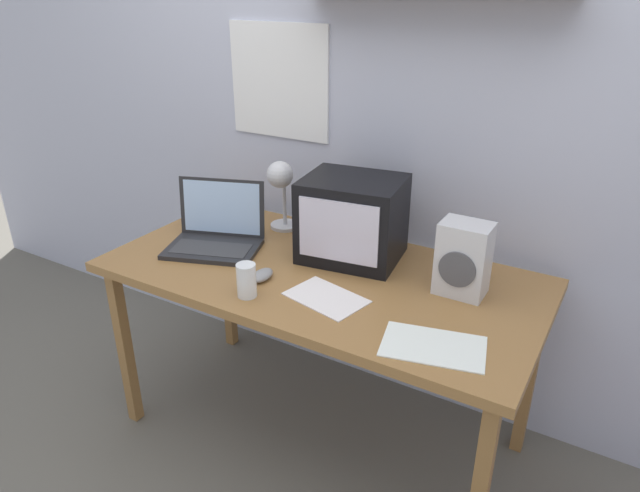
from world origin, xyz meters
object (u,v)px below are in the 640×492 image
Objects in this scene: space_heater at (463,259)px; loose_paper_near_monitor at (326,298)px; computer_mouse at (262,275)px; loose_paper_near_laptop at (433,346)px; desk_lamp at (281,184)px; crt_monitor at (352,219)px; corner_desk at (320,286)px; juice_glass at (247,282)px; laptop at (217,230)px.

loose_paper_near_monitor is at bearing -144.40° from space_heater.
loose_paper_near_monitor is (0.26, -0.00, -0.01)m from computer_mouse.
desk_lamp is at bearing 150.90° from loose_paper_near_laptop.
desk_lamp is 0.47m from computer_mouse.
crt_monitor reaches higher than loose_paper_near_laptop.
computer_mouse is at bearing -131.98° from corner_desk.
space_heater reaches higher than computer_mouse.
crt_monitor is 1.57× the size of space_heater.
laptop is at bearing 142.80° from juice_glass.
loose_paper_near_monitor is at bearing -84.94° from crt_monitor.
crt_monitor reaches higher than juice_glass.
laptop is 3.60× the size of juice_glass.
desk_lamp reaches higher than juice_glass.
crt_monitor reaches higher than corner_desk.
laptop is 0.44m from juice_glass.
juice_glass is 0.64m from loose_paper_near_laptop.
desk_lamp is at bearing 162.22° from crt_monitor.
juice_glass is 0.72m from space_heater.
juice_glass is 0.27m from loose_paper_near_monitor.
space_heater is (0.95, 0.12, 0.06)m from laptop.
computer_mouse is 0.33× the size of loose_paper_near_laptop.
crt_monitor is 0.55m from laptop.
loose_paper_near_laptop is (0.52, -0.24, 0.06)m from corner_desk.
corner_desk is 14.57× the size of computer_mouse.
desk_lamp reaches higher than corner_desk.
loose_paper_near_laptop is (0.04, -0.35, -0.12)m from space_heater.
laptop reaches higher than computer_mouse.
laptop is 0.36m from computer_mouse.
juice_glass reaches higher than loose_paper_near_monitor.
desk_lamp is 1.07× the size of loose_paper_near_monitor.
juice_glass is at bearing -89.52° from desk_lamp.
crt_monitor is 3.40× the size of juice_glass.
laptop is 0.32m from desk_lamp.
desk_lamp is 0.57m from juice_glass.
corner_desk is at bearing -112.54° from crt_monitor.
juice_glass is (0.20, -0.51, -0.16)m from desk_lamp.
laptop is 0.60m from loose_paper_near_monitor.
corner_desk is 5.13× the size of desk_lamp.
space_heater is (0.80, -0.12, -0.09)m from desk_lamp.
space_heater is at bearing 35.72° from loose_paper_near_monitor.
juice_glass is at bearing -152.93° from loose_paper_near_monitor.
loose_paper_near_laptop is at bearing -50.30° from desk_lamp.
laptop is at bearing 166.14° from loose_paper_near_monitor.
crt_monitor is (0.04, 0.16, 0.22)m from corner_desk.
crt_monitor is 0.37m from desk_lamp.
computer_mouse is (-0.19, -0.32, -0.14)m from crt_monitor.
crt_monitor reaches higher than loose_paper_near_monitor.
loose_paper_near_monitor is at bearing -0.07° from computer_mouse.
computer_mouse is (0.32, -0.14, -0.05)m from laptop.
desk_lamp is at bearing 111.67° from juice_glass.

